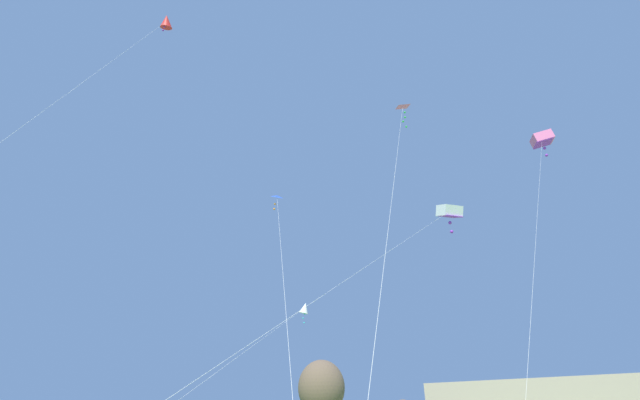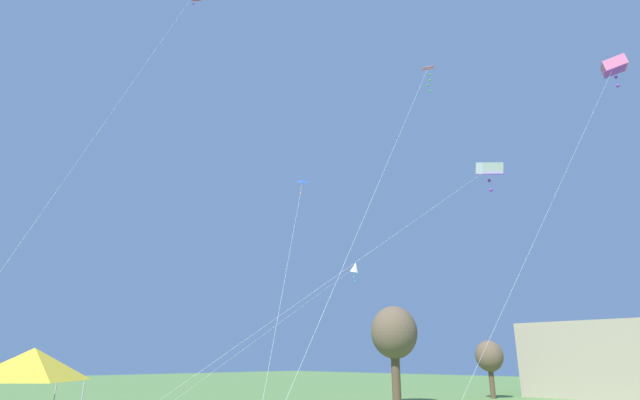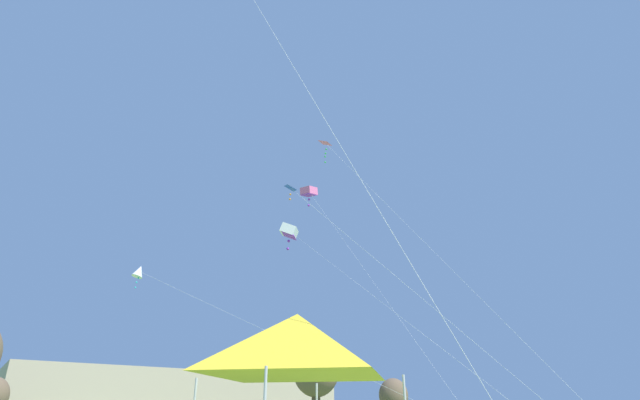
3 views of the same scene
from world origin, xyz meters
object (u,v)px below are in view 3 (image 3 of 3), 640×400
object	(u,v)px
kite_white_diamond_4	(140,272)
kite_pink_delta_5	(328,146)
kite_pink_box_1	(309,192)
kite_white_box_3	(289,232)
festival_tent	(297,345)
kite_blue_delta_0	(297,193)

from	to	relation	value
kite_white_diamond_4	kite_pink_delta_5	size ratio (longest dim) A/B	1.15
kite_white_diamond_4	kite_pink_box_1	bearing A→B (deg)	24.50
kite_white_diamond_4	kite_pink_delta_5	bearing A→B (deg)	-26.36
kite_white_box_3	kite_pink_delta_5	bearing A→B (deg)	-93.98
kite_white_box_3	festival_tent	bearing A→B (deg)	-119.90
festival_tent	kite_pink_delta_5	xyz separation A→B (m)	(10.29, 13.35, 14.37)
kite_blue_delta_0	kite_white_box_3	world-z (taller)	kite_white_box_3
kite_white_box_3	kite_white_diamond_4	world-z (taller)	kite_white_box_3
festival_tent	kite_pink_delta_5	world-z (taller)	kite_pink_delta_5
kite_white_box_3	kite_blue_delta_0	bearing A→B (deg)	-118.89
kite_blue_delta_0	kite_white_box_3	distance (m)	10.93
kite_blue_delta_0	kite_pink_delta_5	size ratio (longest dim) A/B	0.67
kite_pink_delta_5	kite_white_diamond_4	bearing A→B (deg)	153.64
kite_pink_box_1	kite_white_diamond_4	size ratio (longest dim) A/B	1.00
festival_tent	kite_pink_box_1	xyz separation A→B (m)	(16.30, 24.85, 17.15)
kite_pink_box_1	kite_pink_delta_5	bearing A→B (deg)	-117.60
festival_tent	kite_pink_box_1	world-z (taller)	kite_pink_box_1
kite_pink_box_1	kite_white_box_3	bearing A→B (deg)	-131.78
kite_pink_delta_5	kite_pink_box_1	bearing A→B (deg)	62.40
kite_pink_box_1	kite_blue_delta_0	bearing A→B (deg)	-124.57
festival_tent	kite_pink_delta_5	bearing A→B (deg)	52.38
kite_white_box_3	kite_white_diamond_4	distance (m)	10.56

